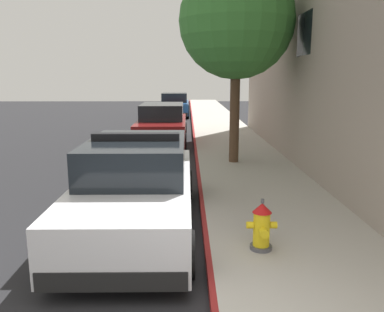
{
  "coord_description": "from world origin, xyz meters",
  "views": [
    {
      "loc": [
        -0.34,
        -3.1,
        2.62
      ],
      "look_at": [
        -0.24,
        4.93,
        1.0
      ],
      "focal_mm": 36.88,
      "sensor_mm": 36.0,
      "label": 1
    }
  ],
  "objects": [
    {
      "name": "fire_hydrant",
      "position": [
        0.73,
        2.25,
        0.5
      ],
      "size": [
        0.44,
        0.4,
        0.76
      ],
      "color": "#4C4C51",
      "rests_on": "sidewalk_pavement"
    },
    {
      "name": "ground_plane",
      "position": [
        -4.63,
        10.0,
        -0.1
      ],
      "size": [
        31.83,
        60.0,
        0.2
      ],
      "primitive_type": "cube",
      "color": "#232326"
    },
    {
      "name": "parked_car_dark_far",
      "position": [
        -1.18,
        23.57,
        0.74
      ],
      "size": [
        1.94,
        4.84,
        1.56
      ],
      "color": "navy",
      "rests_on": "ground"
    },
    {
      "name": "curb_painted_edge",
      "position": [
        -0.04,
        10.0,
        0.08
      ],
      "size": [
        0.08,
        60.0,
        0.15
      ],
      "primitive_type": "cube",
      "color": "maroon",
      "rests_on": "ground"
    },
    {
      "name": "street_tree",
      "position": [
        1.04,
        8.3,
        4.12
      ],
      "size": [
        3.21,
        3.21,
        5.59
      ],
      "color": "brown",
      "rests_on": "sidewalk_pavement"
    },
    {
      "name": "police_cruiser",
      "position": [
        -1.21,
        3.47,
        0.74
      ],
      "size": [
        1.94,
        4.84,
        1.68
      ],
      "color": "white",
      "rests_on": "ground"
    },
    {
      "name": "parked_car_silver_ahead",
      "position": [
        -1.33,
        12.58,
        0.74
      ],
      "size": [
        1.94,
        4.84,
        1.56
      ],
      "color": "maroon",
      "rests_on": "ground"
    },
    {
      "name": "sidewalk_pavement",
      "position": [
        1.37,
        10.0,
        0.08
      ],
      "size": [
        2.74,
        60.0,
        0.15
      ],
      "primitive_type": "cube",
      "color": "#ADA89E",
      "rests_on": "ground"
    }
  ]
}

